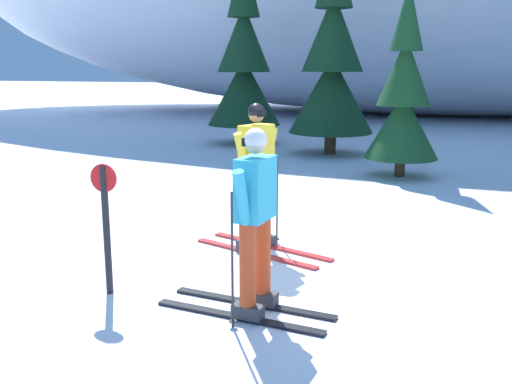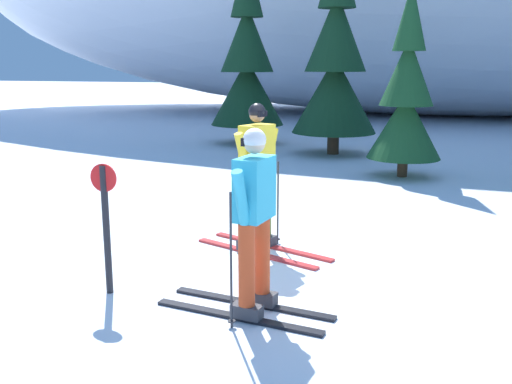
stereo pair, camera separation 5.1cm
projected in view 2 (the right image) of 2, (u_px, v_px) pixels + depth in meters
ground_plane at (295, 281)px, 6.20m from camera, size 120.00×120.00×0.00m
skier_yellow_jacket at (258, 174)px, 7.05m from camera, size 1.84×1.06×1.82m
skier_cyan_jacket at (254, 219)px, 5.21m from camera, size 1.71×0.80×1.73m
pine_tree_far_left at (247, 64)px, 16.44m from camera, size 2.09×2.09×5.42m
pine_tree_center_left at (335, 62)px, 14.43m from camera, size 2.13×2.13×5.51m
pine_tree_center at (406, 98)px, 11.59m from camera, size 1.49×1.49×3.85m
trail_marker_post at (106, 220)px, 5.74m from camera, size 0.28×0.07×1.33m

